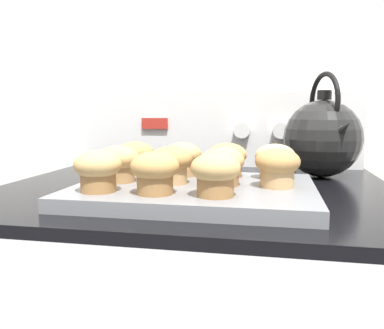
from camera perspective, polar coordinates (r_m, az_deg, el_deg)
The scene contains 15 objects.
wall_back at distance 1.14m, azimuth 4.09°, elevation 16.00°, with size 8.00×0.05×2.40m.
control_panel at distance 1.07m, azimuth 3.71°, elevation 4.97°, with size 0.72×0.07×0.19m.
muffin_pan at distance 0.67m, azimuth 0.45°, elevation -3.73°, with size 0.39×0.30×0.02m.
muffin_r0_c0 at distance 0.62m, azimuth -13.07°, elevation -0.69°, with size 0.07×0.07×0.06m.
muffin_r0_c1 at distance 0.59m, azimuth -5.24°, elevation -0.94°, with size 0.07×0.07×0.06m.
muffin_r0_c2 at distance 0.57m, azimuth 3.32°, elevation -1.19°, with size 0.07×0.07×0.06m.
muffin_r1_c0 at distance 0.70m, azimuth -10.24°, elevation 0.30°, with size 0.07×0.07×0.06m.
muffin_r1_c1 at distance 0.67m, azimuth -2.96°, elevation 0.13°, with size 0.07×0.07×0.06m.
muffin_r1_c2 at distance 0.66m, azimuth 4.30°, elevation -0.08°, with size 0.07×0.07×0.06m.
muffin_r1_c3 at distance 0.66m, azimuth 11.91°, elevation -0.23°, with size 0.07×0.07×0.06m.
muffin_r2_c0 at distance 0.78m, azimuth -7.94°, elevation 1.09°, with size 0.07×0.07×0.06m.
muffin_r2_c1 at distance 0.76m, azimuth -1.37°, elevation 0.94°, with size 0.07×0.07×0.06m.
muffin_r2_c2 at distance 0.75m, azimuth 4.98°, elevation 0.83°, with size 0.07×0.07×0.06m.
muffin_r2_c3 at distance 0.74m, azimuth 11.58°, elevation 0.63°, with size 0.07×0.07×0.06m.
tea_kettle at distance 0.92m, azimuth 17.90°, elevation 3.69°, with size 0.17×0.20×0.23m.
Camera 1 is at (0.14, -0.42, 1.03)m, focal length 38.00 mm.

